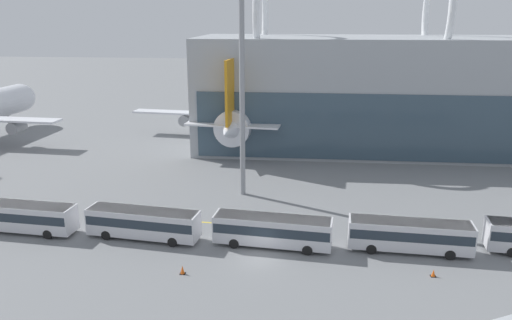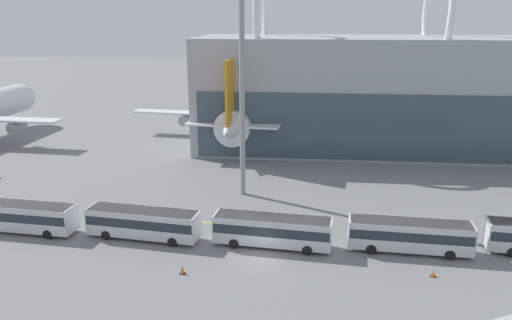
{
  "view_description": "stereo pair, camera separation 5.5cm",
  "coord_description": "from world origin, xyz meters",
  "px_view_note": "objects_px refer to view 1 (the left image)",
  "views": [
    {
      "loc": [
        3.87,
        -42.54,
        22.32
      ],
      "look_at": [
        -2.25,
        19.65,
        4.0
      ],
      "focal_mm": 35.0,
      "sensor_mm": 36.0,
      "label": 1
    },
    {
      "loc": [
        3.93,
        -42.53,
        22.32
      ],
      "look_at": [
        -2.25,
        19.65,
        4.0
      ],
      "focal_mm": 35.0,
      "sensor_mm": 36.0,
      "label": 2
    }
  ],
  "objects_px": {
    "shuttle_bus_1": "(22,215)",
    "traffic_cone_0": "(182,270)",
    "airliner_at_gate_far": "(255,109)",
    "shuttle_bus_2": "(143,222)",
    "traffic_cone_1": "(433,273)",
    "shuttle_bus_4": "(410,234)",
    "shuttle_bus_3": "(272,229)",
    "floodlight_mast": "(242,62)"
  },
  "relations": [
    {
      "from": "shuttle_bus_2",
      "to": "floodlight_mast",
      "type": "height_order",
      "value": "floodlight_mast"
    },
    {
      "from": "floodlight_mast",
      "to": "traffic_cone_1",
      "type": "height_order",
      "value": "floodlight_mast"
    },
    {
      "from": "shuttle_bus_2",
      "to": "floodlight_mast",
      "type": "xyz_separation_m",
      "value": [
        8.55,
        14.16,
        14.97
      ]
    },
    {
      "from": "airliner_at_gate_far",
      "to": "shuttle_bus_1",
      "type": "bearing_deg",
      "value": 162.15
    },
    {
      "from": "shuttle_bus_3",
      "to": "traffic_cone_1",
      "type": "xyz_separation_m",
      "value": [
        14.59,
        -4.61,
        -1.51
      ]
    },
    {
      "from": "shuttle_bus_2",
      "to": "shuttle_bus_4",
      "type": "distance_m",
      "value": 26.68
    },
    {
      "from": "shuttle_bus_3",
      "to": "floodlight_mast",
      "type": "xyz_separation_m",
      "value": [
        -4.79,
        14.69,
        14.97
      ]
    },
    {
      "from": "traffic_cone_1",
      "to": "floodlight_mast",
      "type": "bearing_deg",
      "value": 135.11
    },
    {
      "from": "shuttle_bus_1",
      "to": "shuttle_bus_2",
      "type": "xyz_separation_m",
      "value": [
        13.34,
        -0.37,
        0.0
      ]
    },
    {
      "from": "shuttle_bus_1",
      "to": "shuttle_bus_2",
      "type": "height_order",
      "value": "same"
    },
    {
      "from": "traffic_cone_0",
      "to": "shuttle_bus_3",
      "type": "bearing_deg",
      "value": 39.68
    },
    {
      "from": "floodlight_mast",
      "to": "shuttle_bus_2",
      "type": "bearing_deg",
      "value": -121.15
    },
    {
      "from": "airliner_at_gate_far",
      "to": "shuttle_bus_2",
      "type": "xyz_separation_m",
      "value": [
        -6.9,
        -45.49,
        -3.41
      ]
    },
    {
      "from": "shuttle_bus_3",
      "to": "floodlight_mast",
      "type": "bearing_deg",
      "value": 114.04
    },
    {
      "from": "shuttle_bus_2",
      "to": "traffic_cone_1",
      "type": "height_order",
      "value": "shuttle_bus_2"
    },
    {
      "from": "shuttle_bus_3",
      "to": "shuttle_bus_4",
      "type": "xyz_separation_m",
      "value": [
        13.34,
        0.2,
        0.0
      ]
    },
    {
      "from": "traffic_cone_1",
      "to": "shuttle_bus_4",
      "type": "bearing_deg",
      "value": 104.58
    },
    {
      "from": "airliner_at_gate_far",
      "to": "shuttle_bus_3",
      "type": "height_order",
      "value": "airliner_at_gate_far"
    },
    {
      "from": "airliner_at_gate_far",
      "to": "shuttle_bus_3",
      "type": "distance_m",
      "value": 46.6
    },
    {
      "from": "shuttle_bus_3",
      "to": "airliner_at_gate_far",
      "type": "bearing_deg",
      "value": 103.96
    },
    {
      "from": "shuttle_bus_1",
      "to": "shuttle_bus_4",
      "type": "bearing_deg",
      "value": 3.96
    },
    {
      "from": "shuttle_bus_3",
      "to": "shuttle_bus_2",
      "type": "bearing_deg",
      "value": -176.31
    },
    {
      "from": "airliner_at_gate_far",
      "to": "floodlight_mast",
      "type": "relative_size",
      "value": 1.65
    },
    {
      "from": "airliner_at_gate_far",
      "to": "floodlight_mast",
      "type": "height_order",
      "value": "floodlight_mast"
    },
    {
      "from": "shuttle_bus_3",
      "to": "traffic_cone_1",
      "type": "height_order",
      "value": "shuttle_bus_3"
    },
    {
      "from": "shuttle_bus_4",
      "to": "traffic_cone_0",
      "type": "distance_m",
      "value": 22.0
    },
    {
      "from": "shuttle_bus_1",
      "to": "traffic_cone_0",
      "type": "relative_size",
      "value": 14.84
    },
    {
      "from": "shuttle_bus_1",
      "to": "traffic_cone_0",
      "type": "bearing_deg",
      "value": -15.8
    },
    {
      "from": "shuttle_bus_2",
      "to": "traffic_cone_1",
      "type": "bearing_deg",
      "value": -3.31
    },
    {
      "from": "shuttle_bus_4",
      "to": "traffic_cone_1",
      "type": "bearing_deg",
      "value": -71.6
    },
    {
      "from": "shuttle_bus_3",
      "to": "traffic_cone_0",
      "type": "xyz_separation_m",
      "value": [
        -7.62,
        -6.32,
        -1.44
      ]
    },
    {
      "from": "shuttle_bus_4",
      "to": "shuttle_bus_3",
      "type": "bearing_deg",
      "value": -175.33
    },
    {
      "from": "shuttle_bus_1",
      "to": "shuttle_bus_2",
      "type": "distance_m",
      "value": 13.35
    },
    {
      "from": "traffic_cone_0",
      "to": "traffic_cone_1",
      "type": "relative_size",
      "value": 1.21
    },
    {
      "from": "airliner_at_gate_far",
      "to": "traffic_cone_1",
      "type": "xyz_separation_m",
      "value": [
        21.03,
        -50.64,
        -4.93
      ]
    },
    {
      "from": "shuttle_bus_3",
      "to": "traffic_cone_0",
      "type": "height_order",
      "value": "shuttle_bus_3"
    },
    {
      "from": "shuttle_bus_1",
      "to": "traffic_cone_0",
      "type": "xyz_separation_m",
      "value": [
        19.06,
        -7.23,
        -1.44
      ]
    },
    {
      "from": "shuttle_bus_2",
      "to": "traffic_cone_1",
      "type": "relative_size",
      "value": 18.04
    },
    {
      "from": "floodlight_mast",
      "to": "shuttle_bus_3",
      "type": "bearing_deg",
      "value": -71.96
    },
    {
      "from": "airliner_at_gate_far",
      "to": "shuttle_bus_1",
      "type": "xyz_separation_m",
      "value": [
        -20.24,
        -45.12,
        -3.41
      ]
    },
    {
      "from": "shuttle_bus_3",
      "to": "shuttle_bus_4",
      "type": "bearing_deg",
      "value": 6.84
    },
    {
      "from": "shuttle_bus_1",
      "to": "shuttle_bus_2",
      "type": "bearing_deg",
      "value": 3.39
    }
  ]
}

